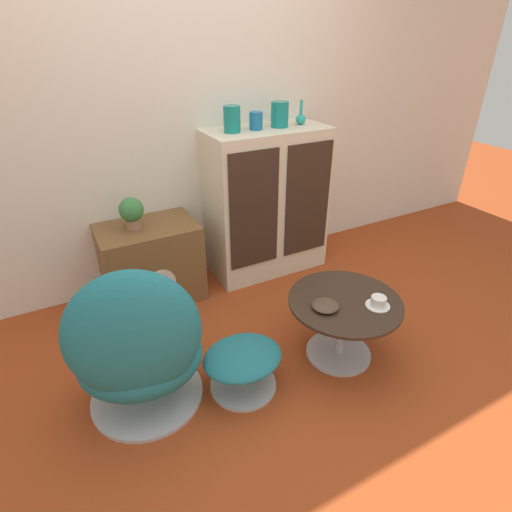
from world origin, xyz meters
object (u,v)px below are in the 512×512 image
vase_leftmost (232,119)px  vase_inner_left (256,121)px  sideboard (267,203)px  egg_chair (138,349)px  ottoman (243,362)px  tv_console (151,263)px  coffee_table (343,318)px  teacup (378,302)px  vase_inner_right (280,114)px  vase_rightmost (301,118)px  bowl (325,305)px  potted_plant (132,212)px

vase_leftmost → vase_inner_left: size_ratio=1.43×
sideboard → vase_leftmost: 0.71m
egg_chair → ottoman: bearing=-14.2°
tv_console → coffee_table: bearing=-54.6°
coffee_table → teacup: 0.23m
vase_inner_right → vase_rightmost: (0.18, 0.00, -0.04)m
vase_leftmost → bowl: bearing=-90.2°
ottoman → vase_leftmost: (0.49, 1.10, 1.04)m
potted_plant → teacup: potted_plant is taller
vase_inner_left → potted_plant: bearing=-179.8°
vase_inner_right → coffee_table: bearing=-101.5°
ottoman → potted_plant: size_ratio=1.97×
potted_plant → vase_inner_left: bearing=0.2°
ottoman → vase_leftmost: vase_leftmost is taller
egg_chair → ottoman: size_ratio=1.98×
sideboard → coffee_table: size_ratio=1.75×
coffee_table → vase_inner_left: size_ratio=5.33×
coffee_table → ottoman: bearing=175.6°
vase_inner_right → teacup: 1.50m
tv_console → coffee_table: 1.40m
egg_chair → teacup: (1.25, -0.30, 0.04)m
tv_console → egg_chair: bearing=-108.3°
sideboard → tv_console: 0.99m
vase_rightmost → vase_inner_right: bearing=180.0°
sideboard → vase_inner_left: (-0.09, 0.00, 0.62)m
tv_console → ottoman: (0.18, -1.09, -0.11)m
egg_chair → ottoman: (0.50, -0.13, -0.21)m
tv_console → potted_plant: bearing=179.6°
coffee_table → vase_inner_left: bearing=87.9°
ottoman → vase_inner_left: vase_inner_left is taller
sideboard → ottoman: sideboard is taller
egg_chair → vase_leftmost: (0.99, 0.97, 0.83)m
vase_inner_right → vase_leftmost: bearing=180.0°
sideboard → vase_inner_left: 0.63m
tv_console → potted_plant: 0.42m
vase_rightmost → bowl: (-0.56, -1.15, -0.76)m
vase_leftmost → potted_plant: vase_leftmost is taller
vase_inner_right → bowl: 1.45m
egg_chair → teacup: 1.29m
ottoman → coffee_table: (0.63, -0.05, 0.10)m
vase_leftmost → vase_inner_left: vase_leftmost is taller
teacup → vase_inner_left: bearing=93.7°
vase_inner_right → teacup: (-0.11, -1.27, -0.79)m
sideboard → coffee_table: 1.18m
ottoman → vase_inner_left: bearing=58.6°
tv_console → vase_inner_right: bearing=0.2°
ottoman → vase_inner_right: 1.74m
vase_leftmost → vase_rightmost: vase_leftmost is taller
tv_console → egg_chair: (-0.32, -0.97, 0.10)m
sideboard → egg_chair: 1.60m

